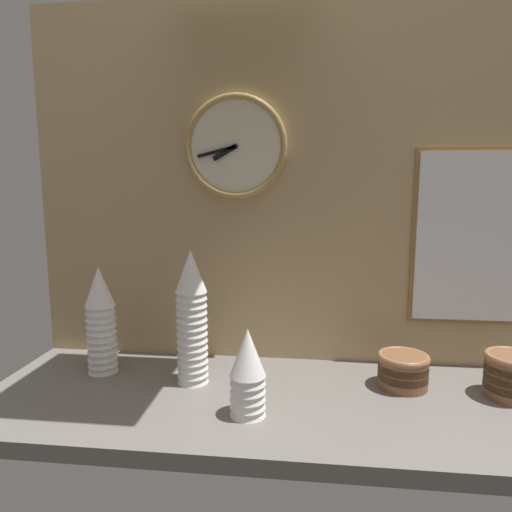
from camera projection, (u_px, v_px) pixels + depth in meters
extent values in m
cube|color=slate|center=(296.00, 403.00, 1.16)|extent=(1.60, 0.56, 0.04)
cube|color=tan|center=(301.00, 186.00, 1.33)|extent=(1.60, 0.03, 1.05)
cone|color=white|center=(103.00, 353.00, 1.30)|extent=(0.08, 0.08, 0.11)
cone|color=white|center=(102.00, 346.00, 1.29)|extent=(0.08, 0.08, 0.11)
cone|color=white|center=(102.00, 340.00, 1.29)|extent=(0.08, 0.08, 0.11)
cone|color=white|center=(102.00, 333.00, 1.29)|extent=(0.08, 0.08, 0.11)
cone|color=white|center=(101.00, 327.00, 1.28)|extent=(0.08, 0.08, 0.11)
cone|color=white|center=(101.00, 320.00, 1.28)|extent=(0.08, 0.08, 0.11)
cone|color=white|center=(101.00, 314.00, 1.28)|extent=(0.08, 0.08, 0.11)
cone|color=white|center=(100.00, 307.00, 1.28)|extent=(0.08, 0.08, 0.11)
cone|color=white|center=(100.00, 300.00, 1.27)|extent=(0.08, 0.08, 0.11)
cone|color=white|center=(99.00, 294.00, 1.27)|extent=(0.08, 0.08, 0.11)
cone|color=white|center=(99.00, 287.00, 1.27)|extent=(0.08, 0.08, 0.11)
cone|color=white|center=(193.00, 362.00, 1.23)|extent=(0.08, 0.08, 0.11)
cone|color=white|center=(193.00, 355.00, 1.22)|extent=(0.08, 0.08, 0.11)
cone|color=white|center=(192.00, 348.00, 1.22)|extent=(0.08, 0.08, 0.11)
cone|color=white|center=(192.00, 342.00, 1.22)|extent=(0.08, 0.08, 0.11)
cone|color=white|center=(192.00, 335.00, 1.22)|extent=(0.08, 0.08, 0.11)
cone|color=white|center=(192.00, 328.00, 1.21)|extent=(0.08, 0.08, 0.11)
cone|color=white|center=(192.00, 321.00, 1.21)|extent=(0.08, 0.08, 0.11)
cone|color=white|center=(192.00, 314.00, 1.21)|extent=(0.08, 0.08, 0.11)
cone|color=white|center=(192.00, 307.00, 1.20)|extent=(0.08, 0.08, 0.11)
cone|color=white|center=(191.00, 300.00, 1.20)|extent=(0.08, 0.08, 0.11)
cone|color=white|center=(191.00, 293.00, 1.20)|extent=(0.08, 0.08, 0.11)
cone|color=white|center=(191.00, 286.00, 1.20)|extent=(0.08, 0.08, 0.11)
cone|color=white|center=(191.00, 278.00, 1.19)|extent=(0.08, 0.08, 0.11)
cone|color=white|center=(191.00, 271.00, 1.19)|extent=(0.08, 0.08, 0.11)
cone|color=white|center=(248.00, 392.00, 1.05)|extent=(0.08, 0.08, 0.11)
cone|color=white|center=(248.00, 384.00, 1.05)|extent=(0.08, 0.08, 0.11)
cone|color=white|center=(248.00, 376.00, 1.04)|extent=(0.08, 0.08, 0.11)
cone|color=white|center=(248.00, 368.00, 1.04)|extent=(0.08, 0.08, 0.11)
cone|color=white|center=(248.00, 360.00, 1.04)|extent=(0.08, 0.08, 0.11)
cone|color=white|center=(248.00, 352.00, 1.03)|extent=(0.08, 0.08, 0.11)
cylinder|color=brown|center=(511.00, 389.00, 1.14)|extent=(0.13, 0.13, 0.04)
cylinder|color=brown|center=(511.00, 380.00, 1.14)|extent=(0.13, 0.13, 0.04)
cylinder|color=brown|center=(512.00, 372.00, 1.14)|extent=(0.13, 0.13, 0.04)
cylinder|color=brown|center=(403.00, 379.00, 1.20)|extent=(0.13, 0.13, 0.04)
cylinder|color=brown|center=(403.00, 371.00, 1.20)|extent=(0.13, 0.13, 0.04)
cylinder|color=brown|center=(403.00, 363.00, 1.20)|extent=(0.13, 0.13, 0.04)
torus|color=#946542|center=(404.00, 357.00, 1.19)|extent=(0.13, 0.13, 0.02)
cylinder|color=beige|center=(236.00, 147.00, 1.31)|extent=(0.29, 0.02, 0.29)
torus|color=#AD894C|center=(236.00, 147.00, 1.30)|extent=(0.30, 0.02, 0.30)
cube|color=black|center=(224.00, 153.00, 1.30)|extent=(0.07, 0.01, 0.05)
cube|color=black|center=(216.00, 151.00, 1.31)|extent=(0.11, 0.01, 0.04)
cylinder|color=black|center=(235.00, 146.00, 1.30)|extent=(0.01, 0.01, 0.01)
cube|color=olive|center=(483.00, 238.00, 1.28)|extent=(0.39, 0.01, 0.50)
cube|color=white|center=(483.00, 238.00, 1.27)|extent=(0.37, 0.01, 0.47)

